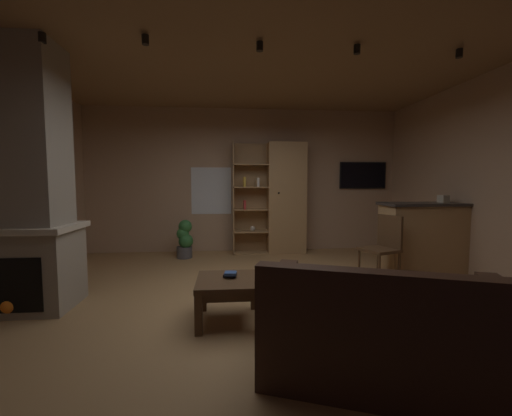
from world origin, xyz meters
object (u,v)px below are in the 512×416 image
Objects in this scene: tissue_box at (443,199)px; wall_mounted_tv at (363,175)px; coffee_table at (229,287)px; table_book_1 at (231,273)px; table_book_0 at (230,275)px; kitchen_bar_counter at (429,238)px; leather_couch at (387,337)px; dining_chair at (384,244)px; stone_fireplace at (22,191)px; potted_floor_plant at (185,239)px; bookshelf_cabinet at (282,199)px.

wall_mounted_tv is (-0.42, 1.90, 0.39)m from tissue_box.
coffee_table is 0.13m from table_book_1.
kitchen_bar_counter is at bearing 23.51° from table_book_0.
coffee_table is at bearing -130.09° from wall_mounted_tv.
wall_mounted_tv is (1.68, 4.33, 1.22)m from leather_couch.
leather_couch is at bearing -128.03° from kitchen_bar_counter.
dining_chair reaches higher than leather_couch.
stone_fireplace reaches higher than potted_floor_plant.
kitchen_bar_counter is (1.92, -1.72, -0.52)m from bookshelf_cabinet.
leather_couch is 1.97× the size of wall_mounted_tv.
bookshelf_cabinet reaches higher than dining_chair.
leather_couch is 1.51m from coffee_table.
table_book_0 is at bearing -11.45° from stone_fireplace.
tissue_box reaches higher than leather_couch.
kitchen_bar_counter is 2.01× the size of potted_floor_plant.
leather_couch is at bearing -63.88° from potted_floor_plant.
table_book_0 is (-1.08, 1.12, 0.14)m from leather_couch.
wall_mounted_tv is (2.76, 3.21, 1.08)m from table_book_0.
dining_chair is (4.29, 0.52, -0.74)m from stone_fireplace.
coffee_table is (2.18, -0.52, -0.94)m from stone_fireplace.
table_book_1 is at bearing -12.50° from stone_fireplace.
table_book_1 is (-3.17, -1.35, -0.66)m from tissue_box.
dining_chair reaches higher than table_book_1.
leather_couch is 2.96× the size of coffee_table.
bookshelf_cabinet is 2.73m from tissue_box.
wall_mounted_tv is (3.55, 0.52, 1.18)m from potted_floor_plant.
kitchen_bar_counter reaches higher than coffee_table.
dining_chair is (-0.86, -0.33, -0.01)m from kitchen_bar_counter.
leather_couch is at bearing -43.62° from coffee_table.
coffee_table is (-3.19, -1.39, -0.79)m from tissue_box.
leather_couch is 2.33m from dining_chair.
stone_fireplace is 22.27× the size of table_book_0.
potted_floor_plant is at bearing -170.45° from bookshelf_cabinet.
dining_chair is at bearing -159.33° from kitchen_bar_counter.
potted_floor_plant is (-1.83, -0.31, -0.72)m from bookshelf_cabinet.
leather_couch is at bearing -130.87° from tissue_box.
coffee_table is 5.58× the size of table_book_1.
coffee_table is at bearing 136.38° from leather_couch.
stone_fireplace is 5.27m from kitchen_bar_counter.
kitchen_bar_counter is at bearing -20.57° from potted_floor_plant.
stone_fireplace is 1.49× the size of leather_couch.
stone_fireplace is 2.02× the size of kitchen_bar_counter.
table_book_1 is 2.32m from dining_chair.
potted_floor_plant is (-0.79, 2.69, -0.09)m from table_book_0.
table_book_1 is at bearing 63.02° from coffee_table.
stone_fireplace is 2.39m from table_book_0.
wall_mounted_tv reaches higher than leather_couch.
table_book_0 is 2.31m from dining_chair.
dining_chair is at bearing 6.88° from stone_fireplace.
dining_chair is (2.10, 0.96, 0.09)m from table_book_0.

